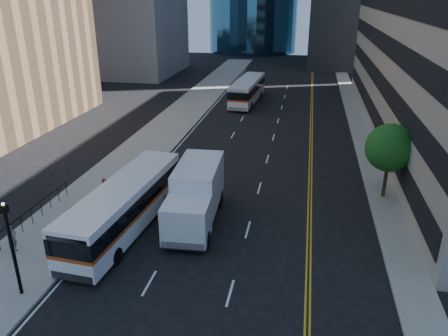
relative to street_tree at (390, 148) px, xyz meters
name	(u,v)px	position (x,y,z in m)	size (l,w,h in m)	color
ground	(234,247)	(-9.00, -8.00, -3.64)	(160.00, 160.00, 0.00)	black
sidewalk_west	(179,117)	(-19.50, 17.00, -3.57)	(5.00, 90.00, 0.15)	gray
sidewalk_east	(359,127)	(0.00, 17.00, -3.57)	(2.00, 90.00, 0.15)	gray
street_tree	(390,148)	(0.00, 0.00, 0.00)	(3.20, 3.20, 5.10)	#332114
lamp_post	(12,245)	(-18.00, -14.00, -0.92)	(0.28, 0.28, 4.56)	black
bus_front	(125,205)	(-15.56, -7.31, -2.04)	(3.33, 11.51, 2.93)	white
bus_rear	(247,90)	(-13.00, 25.68, -2.04)	(3.16, 11.50, 2.93)	white
box_truck	(196,195)	(-11.74, -5.66, -1.81)	(2.88, 7.38, 3.47)	white
pedestrian	(12,239)	(-20.48, -10.97, -2.69)	(0.58, 0.38, 1.60)	slate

